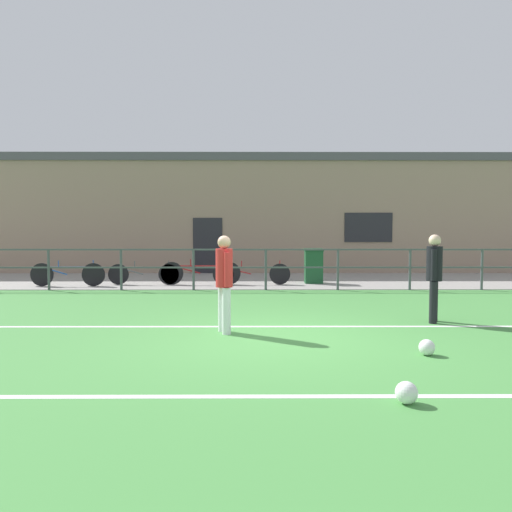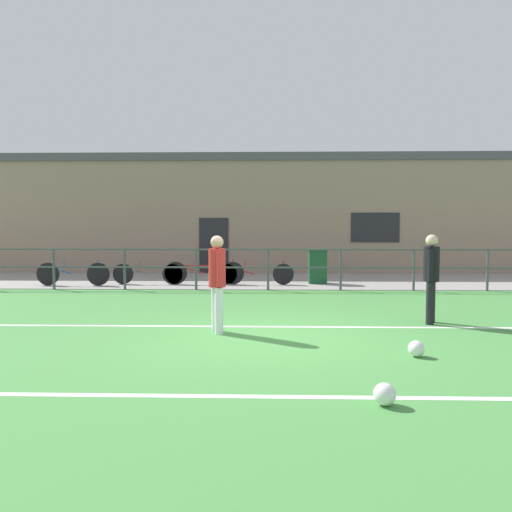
{
  "view_description": "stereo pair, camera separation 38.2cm",
  "coord_description": "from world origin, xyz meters",
  "px_view_note": "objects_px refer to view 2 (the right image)",
  "views": [
    {
      "loc": [
        -0.34,
        -7.7,
        1.73
      ],
      "look_at": [
        -0.28,
        4.04,
        1.06
      ],
      "focal_mm": 34.9,
      "sensor_mm": 36.0,
      "label": 1
    },
    {
      "loc": [
        0.04,
        -7.7,
        1.73
      ],
      "look_at": [
        -0.28,
        4.04,
        1.06
      ],
      "focal_mm": 34.9,
      "sensor_mm": 36.0,
      "label": 2
    }
  ],
  "objects_px": {
    "soccer_ball_match": "(416,349)",
    "player_striker": "(217,278)",
    "bicycle_parked_3": "(73,274)",
    "player_goalkeeper": "(431,273)",
    "bicycle_parked_1": "(204,273)",
    "trash_bin_0": "(318,266)",
    "bicycle_parked_2": "(148,273)",
    "bicycle_parked_0": "(255,274)",
    "soccer_ball_spare": "(385,394)"
  },
  "relations": [
    {
      "from": "player_goalkeeper",
      "to": "soccer_ball_match",
      "type": "relative_size",
      "value": 7.39
    },
    {
      "from": "player_goalkeeper",
      "to": "bicycle_parked_0",
      "type": "relative_size",
      "value": 0.69
    },
    {
      "from": "player_goalkeeper",
      "to": "bicycle_parked_2",
      "type": "bearing_deg",
      "value": -108.74
    },
    {
      "from": "player_goalkeeper",
      "to": "trash_bin_0",
      "type": "relative_size",
      "value": 1.51
    },
    {
      "from": "player_goalkeeper",
      "to": "player_striker",
      "type": "distance_m",
      "value": 3.88
    },
    {
      "from": "player_striker",
      "to": "bicycle_parked_0",
      "type": "bearing_deg",
      "value": -23.76
    },
    {
      "from": "bicycle_parked_3",
      "to": "trash_bin_0",
      "type": "bearing_deg",
      "value": 6.1
    },
    {
      "from": "soccer_ball_match",
      "to": "trash_bin_0",
      "type": "relative_size",
      "value": 0.2
    },
    {
      "from": "bicycle_parked_2",
      "to": "trash_bin_0",
      "type": "relative_size",
      "value": 2.0
    },
    {
      "from": "player_goalkeeper",
      "to": "trash_bin_0",
      "type": "bearing_deg",
      "value": -144.09
    },
    {
      "from": "soccer_ball_spare",
      "to": "bicycle_parked_1",
      "type": "relative_size",
      "value": 0.09
    },
    {
      "from": "soccer_ball_match",
      "to": "player_goalkeeper",
      "type": "bearing_deg",
      "value": 68.24
    },
    {
      "from": "bicycle_parked_2",
      "to": "bicycle_parked_3",
      "type": "distance_m",
      "value": 2.17
    },
    {
      "from": "soccer_ball_match",
      "to": "bicycle_parked_2",
      "type": "relative_size",
      "value": 0.1
    },
    {
      "from": "soccer_ball_match",
      "to": "player_striker",
      "type": "bearing_deg",
      "value": 152.63
    },
    {
      "from": "bicycle_parked_1",
      "to": "trash_bin_0",
      "type": "bearing_deg",
      "value": 6.34
    },
    {
      "from": "bicycle_parked_1",
      "to": "bicycle_parked_2",
      "type": "relative_size",
      "value": 1.13
    },
    {
      "from": "player_goalkeeper",
      "to": "bicycle_parked_0",
      "type": "height_order",
      "value": "player_goalkeeper"
    },
    {
      "from": "bicycle_parked_1",
      "to": "bicycle_parked_2",
      "type": "xyz_separation_m",
      "value": [
        -1.71,
        -0.0,
        -0.03
      ]
    },
    {
      "from": "soccer_ball_match",
      "to": "bicycle_parked_3",
      "type": "relative_size",
      "value": 0.1
    },
    {
      "from": "soccer_ball_match",
      "to": "bicycle_parked_3",
      "type": "height_order",
      "value": "bicycle_parked_3"
    },
    {
      "from": "bicycle_parked_3",
      "to": "player_striker",
      "type": "bearing_deg",
      "value": -52.15
    },
    {
      "from": "bicycle_parked_3",
      "to": "trash_bin_0",
      "type": "xyz_separation_m",
      "value": [
        7.3,
        0.78,
        0.19
      ]
    },
    {
      "from": "player_striker",
      "to": "soccer_ball_match",
      "type": "xyz_separation_m",
      "value": [
        2.83,
        -1.47,
        -0.8
      ]
    },
    {
      "from": "player_goalkeeper",
      "to": "player_striker",
      "type": "relative_size",
      "value": 1.0
    },
    {
      "from": "soccer_ball_spare",
      "to": "bicycle_parked_2",
      "type": "distance_m",
      "value": 11.2
    },
    {
      "from": "soccer_ball_match",
      "to": "bicycle_parked_0",
      "type": "distance_m",
      "value": 8.61
    },
    {
      "from": "bicycle_parked_2",
      "to": "bicycle_parked_3",
      "type": "relative_size",
      "value": 0.98
    },
    {
      "from": "bicycle_parked_2",
      "to": "trash_bin_0",
      "type": "xyz_separation_m",
      "value": [
        5.17,
        0.38,
        0.21
      ]
    },
    {
      "from": "player_goalkeeper",
      "to": "bicycle_parked_2",
      "type": "height_order",
      "value": "player_goalkeeper"
    },
    {
      "from": "player_striker",
      "to": "trash_bin_0",
      "type": "distance_m",
      "value": 7.55
    },
    {
      "from": "player_striker",
      "to": "bicycle_parked_2",
      "type": "relative_size",
      "value": 0.75
    },
    {
      "from": "player_goalkeeper",
      "to": "player_striker",
      "type": "height_order",
      "value": "player_goalkeeper"
    },
    {
      "from": "player_striker",
      "to": "soccer_ball_match",
      "type": "distance_m",
      "value": 3.29
    },
    {
      "from": "player_striker",
      "to": "trash_bin_0",
      "type": "xyz_separation_m",
      "value": [
        2.34,
        7.17,
        -0.35
      ]
    },
    {
      "from": "player_goalkeeper",
      "to": "bicycle_parked_0",
      "type": "xyz_separation_m",
      "value": [
        -3.36,
        5.89,
        -0.56
      ]
    },
    {
      "from": "soccer_ball_spare",
      "to": "bicycle_parked_3",
      "type": "bearing_deg",
      "value": 125.58
    },
    {
      "from": "soccer_ball_match",
      "to": "bicycle_parked_3",
      "type": "distance_m",
      "value": 11.07
    },
    {
      "from": "player_striker",
      "to": "trash_bin_0",
      "type": "height_order",
      "value": "player_striker"
    },
    {
      "from": "player_goalkeeper",
      "to": "trash_bin_0",
      "type": "xyz_separation_m",
      "value": [
        -1.44,
        6.28,
        -0.35
      ]
    },
    {
      "from": "bicycle_parked_0",
      "to": "bicycle_parked_3",
      "type": "xyz_separation_m",
      "value": [
        -5.38,
        -0.4,
        0.02
      ]
    },
    {
      "from": "bicycle_parked_1",
      "to": "bicycle_parked_3",
      "type": "distance_m",
      "value": 3.87
    },
    {
      "from": "player_goalkeeper",
      "to": "bicycle_parked_3",
      "type": "bearing_deg",
      "value": -99.18
    },
    {
      "from": "soccer_ball_match",
      "to": "bicycle_parked_0",
      "type": "xyz_separation_m",
      "value": [
        -2.42,
        8.25,
        0.24
      ]
    },
    {
      "from": "player_striker",
      "to": "bicycle_parked_0",
      "type": "xyz_separation_m",
      "value": [
        0.41,
        6.79,
        -0.56
      ]
    },
    {
      "from": "bicycle_parked_0",
      "to": "bicycle_parked_3",
      "type": "distance_m",
      "value": 5.39
    },
    {
      "from": "trash_bin_0",
      "to": "bicycle_parked_1",
      "type": "bearing_deg",
      "value": -173.66
    },
    {
      "from": "soccer_ball_match",
      "to": "bicycle_parked_1",
      "type": "height_order",
      "value": "bicycle_parked_1"
    },
    {
      "from": "bicycle_parked_1",
      "to": "soccer_ball_match",
      "type": "bearing_deg",
      "value": -64.42
    },
    {
      "from": "bicycle_parked_2",
      "to": "bicycle_parked_3",
      "type": "height_order",
      "value": "bicycle_parked_3"
    }
  ]
}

